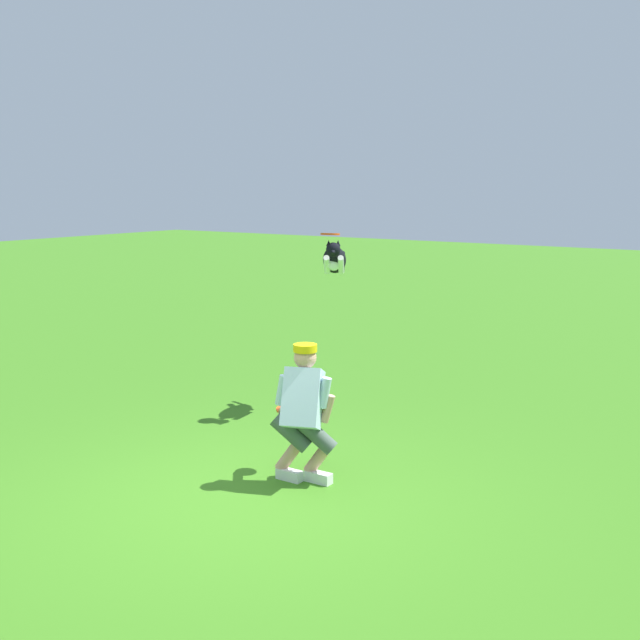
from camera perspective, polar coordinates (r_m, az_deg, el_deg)
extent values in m
plane|color=#39761C|center=(7.45, -5.41, -12.32)|extent=(60.00, 60.00, 0.00)
cube|color=silver|center=(7.83, -0.10, -10.78)|extent=(0.26, 0.10, 0.10)
cylinder|color=tan|center=(7.81, -0.02, -9.35)|extent=(0.33, 0.21, 0.37)
cylinder|color=#47574D|center=(7.69, -0.27, -7.90)|extent=(0.43, 0.29, 0.37)
cube|color=silver|center=(7.89, -2.11, -10.62)|extent=(0.26, 0.10, 0.10)
cylinder|color=tan|center=(7.88, -2.03, -9.20)|extent=(0.33, 0.21, 0.37)
cylinder|color=#47574D|center=(7.75, -2.00, -7.77)|extent=(0.43, 0.29, 0.37)
cube|color=#ACC9DA|center=(7.59, -1.21, -5.41)|extent=(0.46, 0.50, 0.58)
cylinder|color=#ACC9DA|center=(7.55, 0.31, -5.03)|extent=(0.16, 0.13, 0.29)
cylinder|color=#ACC9DA|center=(7.65, -2.63, -4.85)|extent=(0.16, 0.13, 0.29)
cylinder|color=tan|center=(7.88, -2.36, -5.76)|extent=(0.18, 0.30, 0.19)
cylinder|color=tan|center=(7.63, 0.52, -6.12)|extent=(0.16, 0.13, 0.27)
sphere|color=tan|center=(7.60, -1.03, -2.60)|extent=(0.21, 0.21, 0.21)
cylinder|color=#DBBB0D|center=(7.59, -1.03, -1.94)|extent=(0.22, 0.22, 0.07)
cylinder|color=#DBBB0D|center=(7.69, -0.85, -2.01)|extent=(0.12, 0.12, 0.02)
ellipsoid|color=black|center=(10.08, 1.01, 4.16)|extent=(0.60, 0.74, 0.50)
ellipsoid|color=white|center=(9.91, 0.97, 3.90)|extent=(0.14, 0.20, 0.17)
sphere|color=black|center=(9.65, 0.92, 4.87)|extent=(0.17, 0.17, 0.17)
cone|color=black|center=(9.56, 0.90, 4.70)|extent=(0.12, 0.12, 0.09)
cone|color=black|center=(9.67, 0.60, 5.32)|extent=(0.06, 0.06, 0.07)
cone|color=black|center=(9.66, 1.25, 5.32)|extent=(0.06, 0.06, 0.07)
cylinder|color=white|center=(9.90, 0.48, 3.81)|extent=(0.23, 0.32, 0.26)
cylinder|color=white|center=(9.89, 1.46, 3.81)|extent=(0.23, 0.32, 0.26)
cylinder|color=black|center=(10.28, 0.58, 4.02)|extent=(0.23, 0.32, 0.26)
cylinder|color=black|center=(10.27, 1.52, 4.02)|extent=(0.23, 0.32, 0.26)
cylinder|color=white|center=(10.47, 1.09, 4.63)|extent=(0.14, 0.19, 0.23)
cylinder|color=#EC470E|center=(9.70, 0.70, 5.94)|extent=(0.31, 0.31, 0.04)
cylinder|color=#F75219|center=(8.02, -2.26, -6.08)|extent=(0.30, 0.30, 0.08)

